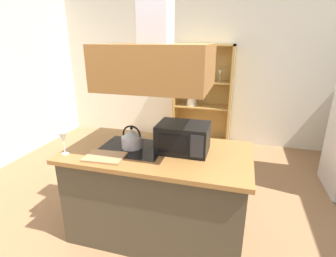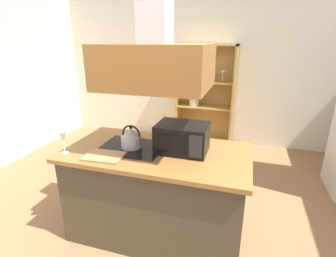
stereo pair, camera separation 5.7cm
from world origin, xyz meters
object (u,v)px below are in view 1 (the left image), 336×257
object	(u,v)px
cutting_board	(105,157)
dish_cabinet	(202,102)
microwave	(183,138)
wine_glass_on_counter	(63,138)
kettle	(132,138)

from	to	relation	value
cutting_board	dish_cabinet	bearing A→B (deg)	81.29
microwave	wine_glass_on_counter	world-z (taller)	microwave
cutting_board	microwave	bearing A→B (deg)	28.19
kettle	microwave	bearing A→B (deg)	7.02
dish_cabinet	microwave	bearing A→B (deg)	-85.60
dish_cabinet	wine_glass_on_counter	xyz separation A→B (m)	(-0.81, -2.83, 0.26)
dish_cabinet	microwave	distance (m)	2.49
kettle	cutting_board	world-z (taller)	kettle
kettle	cutting_board	bearing A→B (deg)	-117.12
microwave	wine_glass_on_counter	distance (m)	1.07
kettle	microwave	xyz separation A→B (m)	(0.48, 0.06, 0.04)
microwave	wine_glass_on_counter	size ratio (longest dim) A/B	2.23
dish_cabinet	wine_glass_on_counter	bearing A→B (deg)	-106.03
dish_cabinet	wine_glass_on_counter	size ratio (longest dim) A/B	8.73
microwave	wine_glass_on_counter	bearing A→B (deg)	-160.42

